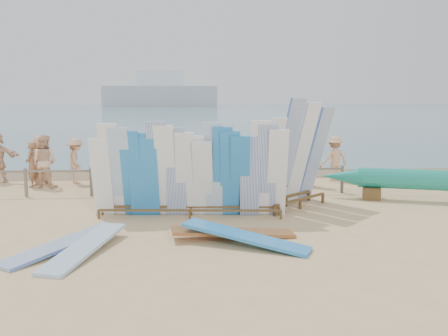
{
  "coord_description": "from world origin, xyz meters",
  "views": [
    {
      "loc": [
        1.23,
        -11.83,
        3.02
      ],
      "look_at": [
        2.11,
        2.11,
        0.98
      ],
      "focal_mm": 38.0,
      "sensor_mm": 36.0,
      "label": 1
    }
  ],
  "objects": [
    {
      "name": "flat_board_e",
      "position": [
        -1.43,
        -2.44,
        0.0
      ],
      "size": [
        2.07,
        2.5,
        0.25
      ],
      "primitive_type": "cube",
      "rotation": [
        0.07,
        0.0,
        -0.64
      ],
      "color": "silver",
      "rests_on": "ground"
    },
    {
      "name": "stroller",
      "position": [
        2.11,
        4.26,
        0.4
      ],
      "size": [
        0.57,
        0.77,
        1.0
      ],
      "rotation": [
        0.0,
        0.0,
        -0.09
      ],
      "color": "red",
      "rests_on": "ground"
    },
    {
      "name": "vendor_table",
      "position": [
        3.2,
        0.68,
        0.4
      ],
      "size": [
        0.98,
        0.75,
        1.21
      ],
      "rotation": [
        0.0,
        0.0,
        0.12
      ],
      "color": "brown",
      "rests_on": "ground"
    },
    {
      "name": "beachgoer_0",
      "position": [
        -4.26,
        5.34,
        0.87
      ],
      "size": [
        0.5,
        0.89,
        1.74
      ],
      "primitive_type": "imported",
      "rotation": [
        0.0,
        0.0,
        1.45
      ],
      "color": "tan",
      "rests_on": "ground"
    },
    {
      "name": "beachgoer_8",
      "position": [
        5.32,
        4.23,
        0.8
      ],
      "size": [
        0.46,
        0.81,
        1.59
      ],
      "primitive_type": "imported",
      "rotation": [
        0.0,
        0.0,
        1.45
      ],
      "color": "beige",
      "rests_on": "ground"
    },
    {
      "name": "ground",
      "position": [
        0.0,
        0.0,
        0.0
      ],
      "size": [
        160.0,
        160.0,
        0.0
      ],
      "primitive_type": "plane",
      "color": "#D5B17B",
      "rests_on": "ground"
    },
    {
      "name": "beachgoer_2",
      "position": [
        -3.9,
        4.59,
        0.91
      ],
      "size": [
        0.96,
        0.64,
        1.82
      ],
      "primitive_type": "imported",
      "rotation": [
        0.0,
        0.0,
        2.88
      ],
      "color": "beige",
      "rests_on": "ground"
    },
    {
      "name": "outrigger_canoe",
      "position": [
        8.36,
        1.44,
        0.61
      ],
      "size": [
        6.6,
        2.62,
        0.96
      ],
      "rotation": [
        0.0,
        0.0,
        -0.31
      ],
      "color": "brown",
      "rests_on": "ground"
    },
    {
      "name": "flat_board_c",
      "position": [
        2.07,
        -1.8,
        0.0
      ],
      "size": [
        2.74,
        0.82,
        0.26
      ],
      "primitive_type": "cube",
      "rotation": [
        0.07,
        0.0,
        1.67
      ],
      "color": "#935728",
      "rests_on": "ground"
    },
    {
      "name": "beachgoer_3",
      "position": [
        -3.02,
        5.34,
        0.81
      ],
      "size": [
        0.8,
        1.14,
        1.62
      ],
      "primitive_type": "imported",
      "rotation": [
        0.0,
        0.0,
        1.96
      ],
      "color": "tan",
      "rests_on": "ground"
    },
    {
      "name": "fence",
      "position": [
        0.0,
        3.0,
        0.63
      ],
      "size": [
        12.08,
        0.08,
        0.9
      ],
      "color": "#736857",
      "rests_on": "ground"
    },
    {
      "name": "flat_board_d",
      "position": [
        2.27,
        -2.42,
        0.0
      ],
      "size": [
        2.66,
        1.69,
        0.42
      ],
      "primitive_type": "cube",
      "rotation": [
        0.13,
        0.0,
        1.11
      ],
      "color": "#287EC9",
      "rests_on": "ground"
    },
    {
      "name": "beachgoer_1",
      "position": [
        -4.36,
        4.7,
        0.78
      ],
      "size": [
        0.33,
        0.58,
        1.57
      ],
      "primitive_type": "imported",
      "rotation": [
        0.0,
        0.0,
        4.68
      ],
      "color": "#8C6042",
      "rests_on": "ground"
    },
    {
      "name": "ocean",
      "position": [
        0.0,
        128.0,
        0.0
      ],
      "size": [
        320.0,
        240.0,
        0.02
      ],
      "primitive_type": "cube",
      "color": "slate",
      "rests_on": "ground"
    },
    {
      "name": "beach_chair_left",
      "position": [
        -0.52,
        4.02,
        0.28
      ],
      "size": [
        0.65,
        0.68,
        0.95
      ],
      "rotation": [
        0.0,
        0.0,
        -0.09
      ],
      "color": "red",
      "rests_on": "ground"
    },
    {
      "name": "side_surfboard_rack",
      "position": [
        3.99,
        1.0,
        1.39
      ],
      "size": [
        2.53,
        2.36,
        3.06
      ],
      "rotation": [
        0.0,
        0.0,
        0.72
      ],
      "color": "brown",
      "rests_on": "ground"
    },
    {
      "name": "wet_sand_strip",
      "position": [
        0.0,
        7.2,
        0.0
      ],
      "size": [
        40.0,
        2.6,
        0.01
      ],
      "primitive_type": "cube",
      "color": "olive",
      "rests_on": "ground"
    },
    {
      "name": "flat_board_b",
      "position": [
        -0.94,
        -2.66,
        0.0
      ],
      "size": [
        1.26,
        2.75,
        0.26
      ],
      "primitive_type": "cube",
      "rotation": [
        0.07,
        0.0,
        -0.27
      ],
      "color": "#84AFD4",
      "rests_on": "ground"
    },
    {
      "name": "beach_chair_right",
      "position": [
        0.42,
        3.68,
        0.28
      ],
      "size": [
        0.87,
        0.87,
        0.96
      ],
      "rotation": [
        0.0,
        0.0,
        0.69
      ],
      "color": "red",
      "rests_on": "ground"
    },
    {
      "name": "distant_ship",
      "position": [
        -12.0,
        180.0,
        5.31
      ],
      "size": [
        45.0,
        8.0,
        14.0
      ],
      "color": "#999EA3",
      "rests_on": "ocean"
    },
    {
      "name": "beachgoer_5",
      "position": [
        0.44,
        6.55,
        0.78
      ],
      "size": [
        1.04,
        1.5,
        1.55
      ],
      "primitive_type": "imported",
      "rotation": [
        0.0,
        0.0,
        1.12
      ],
      "color": "beige",
      "rests_on": "ground"
    },
    {
      "name": "beachgoer_extra_0",
      "position": [
        6.43,
        5.31,
        0.83
      ],
      "size": [
        1.16,
        0.72,
        1.66
      ],
      "primitive_type": "imported",
      "rotation": [
        0.0,
        0.0,
        3.42
      ],
      "color": "tan",
      "rests_on": "ground"
    },
    {
      "name": "main_surfboard_rack",
      "position": [
        1.12,
        0.11,
        1.12
      ],
      "size": [
        5.01,
        1.06,
        2.51
      ],
      "rotation": [
        0.0,
        0.0,
        -0.07
      ],
      "color": "brown",
      "rests_on": "ground"
    }
  ]
}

